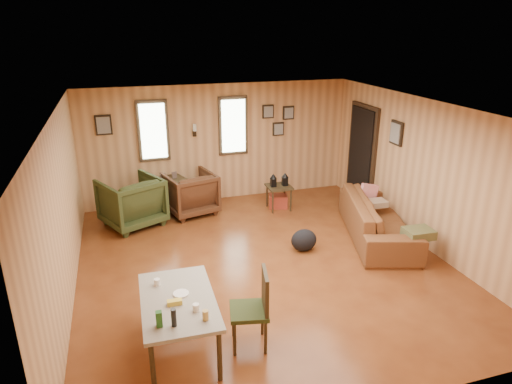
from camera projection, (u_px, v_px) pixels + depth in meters
room at (269, 184)px, 6.94m from camera, size 5.54×6.04×2.44m
sofa at (378, 212)px, 7.83m from camera, size 1.36×2.46×0.93m
recliner_brown at (190, 191)px, 8.83m from camera, size 1.06×1.02×0.91m
recliner_green at (131, 199)px, 8.29m from camera, size 1.27×1.24×1.00m
end_table at (170, 189)px, 9.00m from camera, size 0.76×0.73×0.78m
side_table at (279, 185)px, 9.01m from camera, size 0.47×0.47×0.75m
cooler at (278, 201)px, 9.21m from camera, size 0.42×0.35×0.26m
backpack at (304, 240)px, 7.43m from camera, size 0.45×0.36×0.37m
sofa_pillows at (393, 214)px, 7.63m from camera, size 0.47×1.83×0.38m
dining_table at (178, 305)px, 4.98m from camera, size 0.83×1.34×0.87m
dining_chair at (255, 305)px, 5.12m from camera, size 0.51×0.51×0.95m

